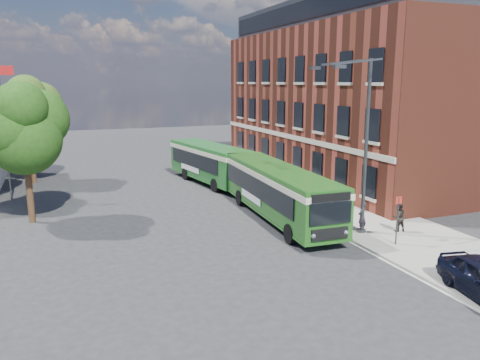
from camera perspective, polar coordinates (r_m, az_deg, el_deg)
name	(u,v)px	position (r m, az deg, el deg)	size (l,w,h in m)	color
ground	(255,235)	(24.72, 1.89, -6.70)	(120.00, 120.00, 0.00)	#272729
pavement	(300,190)	(34.61, 7.27, -1.23)	(6.00, 48.00, 0.15)	#98968A
kerb_line	(262,195)	(33.29, 2.66, -1.80)	(0.12, 48.00, 0.01)	beige
brick_office	(353,93)	(40.83, 13.55, 10.30)	(12.10, 26.00, 14.20)	maroon
flagpole	(5,127)	(34.74, -26.73, 5.78)	(0.95, 0.10, 9.00)	#323437
street_lamp	(360,145)	(24.30, 14.44, 4.21)	(2.96, 2.38, 9.00)	#323437
bus_stop_sign	(397,217)	(23.73, 18.64, -4.33)	(0.35, 0.08, 2.52)	#323437
bus_front	(277,187)	(27.35, 4.59, -0.91)	(3.19, 12.63, 3.02)	#1F5719
bus_rear	(210,160)	(36.92, -3.68, 2.44)	(4.12, 10.11, 3.02)	#1E6222
pedestrian_a	(362,217)	(25.34, 14.65, -4.34)	(0.59, 0.39, 1.63)	black
pedestrian_b	(399,217)	(25.97, 18.76, -4.31)	(0.75, 0.58, 1.53)	black
tree_left	(25,128)	(28.39, -24.76, 5.78)	(4.71, 4.48, 7.95)	#3D2616
tree_right	(29,111)	(39.87, -24.36, 7.72)	(4.98, 4.73, 8.40)	#3D2616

